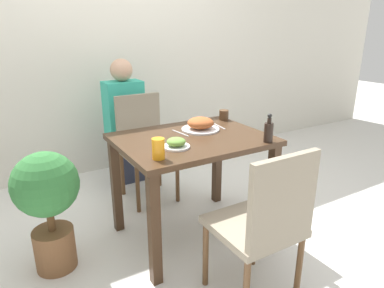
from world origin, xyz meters
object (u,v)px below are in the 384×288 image
chair_far (144,141)px  side_plate (176,143)px  potted_plant_left (48,199)px  juice_glass (158,149)px  food_plate (201,124)px  person_figure (125,123)px  drink_cup (224,115)px  sauce_bottle (269,131)px  chair_near (264,221)px

chair_far → side_plate: chair_far is taller
chair_far → potted_plant_left: size_ratio=1.17×
chair_far → side_plate: 0.93m
chair_far → juice_glass: size_ratio=7.57×
food_plate → person_figure: (-0.20, 1.01, -0.20)m
drink_cup → person_figure: bearing=120.5°
sauce_bottle → drink_cup: bearing=82.3°
sauce_bottle → potted_plant_left: size_ratio=0.24×
side_plate → juice_glass: juice_glass is taller
food_plate → juice_glass: juice_glass is taller
chair_far → sauce_bottle: 1.19m
juice_glass → person_figure: person_figure is taller
sauce_bottle → juice_glass: bearing=173.3°
side_plate → person_figure: 1.27m
side_plate → potted_plant_left: (-0.73, 0.25, -0.29)m
person_figure → drink_cup: bearing=-59.5°
potted_plant_left → person_figure: bearing=49.8°
food_plate → juice_glass: bearing=-144.2°
side_plate → person_figure: bearing=84.5°
sauce_bottle → side_plate: bearing=160.1°
food_plate → juice_glass: (-0.50, -0.36, 0.02)m
side_plate → potted_plant_left: bearing=160.9°
side_plate → food_plate: bearing=36.9°
side_plate → drink_cup: (0.63, 0.39, 0.01)m
food_plate → drink_cup: 0.34m
chair_near → chair_far: (-0.02, 1.50, 0.00)m
chair_near → juice_glass: (-0.34, 0.50, 0.30)m
sauce_bottle → person_figure: person_figure is taller
drink_cup → food_plate: bearing=-154.3°
chair_far → potted_plant_left: chair_far is taller
chair_near → food_plate: (0.15, 0.86, 0.28)m
drink_cup → potted_plant_left: drink_cup is taller
chair_far → drink_cup: chair_far is taller
chair_near → sauce_bottle: bearing=-132.6°
chair_far → juice_glass: bearing=-108.1°
side_plate → potted_plant_left: side_plate is taller
juice_glass → person_figure: 1.42m
drink_cup → potted_plant_left: bearing=-174.1°
sauce_bottle → potted_plant_left: (-1.28, 0.45, -0.34)m
food_plate → side_plate: bearing=-143.1°
juice_glass → sauce_bottle: sauce_bottle is taller
chair_near → drink_cup: size_ratio=11.55×
food_plate → side_plate: size_ratio=1.61×
food_plate → potted_plant_left: size_ratio=0.35×
drink_cup → potted_plant_left: 1.40m
side_plate → potted_plant_left: size_ratio=0.22×
potted_plant_left → chair_far: bearing=35.6°
side_plate → drink_cup: size_ratio=2.16×
food_plate → person_figure: 1.05m
drink_cup → side_plate: bearing=-148.2°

